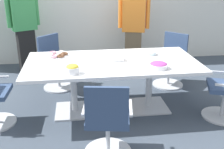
% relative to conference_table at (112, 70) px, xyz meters
% --- Properties ---
extents(ground_plane, '(10.00, 10.00, 0.01)m').
position_rel_conference_table_xyz_m(ground_plane, '(0.00, 0.00, -0.63)').
color(ground_plane, '#3D4754').
extents(conference_table, '(2.40, 1.20, 0.75)m').
position_rel_conference_table_xyz_m(conference_table, '(0.00, 0.00, 0.00)').
color(conference_table, white).
rests_on(conference_table, ground).
extents(office_chair_1, '(0.62, 0.62, 0.91)m').
position_rel_conference_table_xyz_m(office_chair_1, '(-0.19, -1.10, -0.22)').
color(office_chair_1, silver).
rests_on(office_chair_1, ground).
extents(office_chair_3, '(0.76, 0.76, 0.91)m').
position_rel_conference_table_xyz_m(office_chair_3, '(1.15, 0.81, -0.22)').
color(office_chair_3, silver).
rests_on(office_chair_3, ground).
extents(office_chair_4, '(0.76, 0.76, 0.91)m').
position_rel_conference_table_xyz_m(office_chair_4, '(-0.85, 0.95, -0.22)').
color(office_chair_4, silver).
rests_on(office_chair_4, ground).
extents(person_standing_0, '(0.59, 0.38, 1.83)m').
position_rel_conference_table_xyz_m(person_standing_0, '(-1.44, 1.74, 0.33)').
color(person_standing_0, black).
rests_on(person_standing_0, ground).
extents(person_standing_1, '(0.61, 0.33, 1.69)m').
position_rel_conference_table_xyz_m(person_standing_1, '(0.64, 1.64, 0.25)').
color(person_standing_1, brown).
rests_on(person_standing_1, ground).
extents(snack_bowl_chips_yellow, '(0.18, 0.18, 0.12)m').
position_rel_conference_table_xyz_m(snack_bowl_chips_yellow, '(-0.55, -0.41, 0.18)').
color(snack_bowl_chips_yellow, white).
rests_on(snack_bowl_chips_yellow, conference_table).
extents(snack_bowl_candy_mix, '(0.25, 0.25, 0.09)m').
position_rel_conference_table_xyz_m(snack_bowl_candy_mix, '(0.56, -0.37, 0.17)').
color(snack_bowl_candy_mix, white).
rests_on(snack_bowl_candy_mix, conference_table).
extents(donut_platter, '(0.33, 0.32, 0.04)m').
position_rel_conference_table_xyz_m(donut_platter, '(-0.78, 0.35, 0.15)').
color(donut_platter, white).
rests_on(donut_platter, conference_table).
extents(plate_stack, '(0.19, 0.19, 0.05)m').
position_rel_conference_table_xyz_m(plate_stack, '(0.61, 0.24, 0.15)').
color(plate_stack, white).
rests_on(plate_stack, conference_table).
extents(napkin_pile, '(0.16, 0.16, 0.07)m').
position_rel_conference_table_xyz_m(napkin_pile, '(0.08, 0.03, 0.16)').
color(napkin_pile, white).
rests_on(napkin_pile, conference_table).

